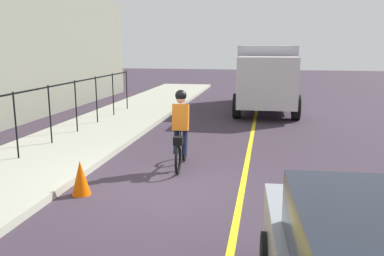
% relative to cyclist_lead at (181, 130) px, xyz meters
% --- Properties ---
extents(ground_plane, '(80.00, 80.00, 0.00)m').
position_rel_cyclist_lead_xyz_m(ground_plane, '(-1.40, 0.11, -0.91)').
color(ground_plane, '#362B37').
extents(lane_line_centre, '(36.00, 0.12, 0.01)m').
position_rel_cyclist_lead_xyz_m(lane_line_centre, '(-1.40, -1.49, -0.91)').
color(lane_line_centre, yellow).
rests_on(lane_line_centre, ground).
extents(sidewalk, '(40.00, 3.20, 0.15)m').
position_rel_cyclist_lead_xyz_m(sidewalk, '(-1.40, 3.51, -0.84)').
color(sidewalk, '#A1A18F').
rests_on(sidewalk, ground).
extents(iron_fence, '(15.56, 0.04, 1.60)m').
position_rel_cyclist_lead_xyz_m(iron_fence, '(-0.40, 3.91, 0.39)').
color(iron_fence, black).
rests_on(iron_fence, sidewalk).
extents(cyclist_lead, '(1.71, 0.38, 1.83)m').
position_rel_cyclist_lead_xyz_m(cyclist_lead, '(0.00, 0.00, 0.00)').
color(cyclist_lead, black).
rests_on(cyclist_lead, ground).
extents(box_truck_background, '(6.74, 2.61, 2.78)m').
position_rel_cyclist_lead_xyz_m(box_truck_background, '(9.35, -1.87, 0.64)').
color(box_truck_background, '#B0ABB9').
rests_on(box_truck_background, ground).
extents(traffic_cone_near, '(0.36, 0.36, 0.67)m').
position_rel_cyclist_lead_xyz_m(traffic_cone_near, '(-2.02, 1.52, -0.57)').
color(traffic_cone_near, '#F25402').
rests_on(traffic_cone_near, ground).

